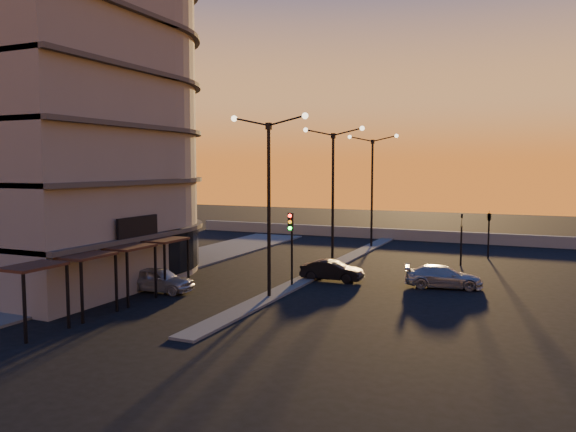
# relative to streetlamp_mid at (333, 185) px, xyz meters

# --- Properties ---
(ground) EXTENTS (120.00, 120.00, 0.00)m
(ground) POSITION_rel_streetlamp_mid_xyz_m (0.00, -10.00, -5.59)
(ground) COLOR black
(ground) RESTS_ON ground
(sidewalk_west) EXTENTS (5.00, 40.00, 0.12)m
(sidewalk_west) POSITION_rel_streetlamp_mid_xyz_m (-10.50, -6.00, -5.53)
(sidewalk_west) COLOR #51514E
(sidewalk_west) RESTS_ON ground
(median) EXTENTS (1.20, 36.00, 0.12)m
(median) POSITION_rel_streetlamp_mid_xyz_m (0.00, 0.00, -5.53)
(median) COLOR #51514E
(median) RESTS_ON ground
(parapet) EXTENTS (44.00, 0.50, 1.00)m
(parapet) POSITION_rel_streetlamp_mid_xyz_m (2.00, 16.00, -5.09)
(parapet) COLOR gray
(parapet) RESTS_ON ground
(building) EXTENTS (14.35, 17.08, 25.00)m
(building) POSITION_rel_streetlamp_mid_xyz_m (-14.00, -9.97, 6.32)
(building) COLOR slate
(building) RESTS_ON ground
(streetlamp_near) EXTENTS (4.32, 0.32, 9.51)m
(streetlamp_near) POSITION_rel_streetlamp_mid_xyz_m (0.00, -10.00, 0.00)
(streetlamp_near) COLOR black
(streetlamp_near) RESTS_ON ground
(streetlamp_mid) EXTENTS (4.32, 0.32, 9.51)m
(streetlamp_mid) POSITION_rel_streetlamp_mid_xyz_m (0.00, 0.00, 0.00)
(streetlamp_mid) COLOR black
(streetlamp_mid) RESTS_ON ground
(streetlamp_far) EXTENTS (4.32, 0.32, 9.51)m
(streetlamp_far) POSITION_rel_streetlamp_mid_xyz_m (0.00, 10.00, 0.00)
(streetlamp_far) COLOR black
(streetlamp_far) RESTS_ON ground
(traffic_light_main) EXTENTS (0.28, 0.44, 4.25)m
(traffic_light_main) POSITION_rel_streetlamp_mid_xyz_m (0.00, -7.13, -2.70)
(traffic_light_main) COLOR black
(traffic_light_main) RESTS_ON ground
(signal_east_a) EXTENTS (0.13, 0.16, 3.60)m
(signal_east_a) POSITION_rel_streetlamp_mid_xyz_m (8.00, 4.00, -3.66)
(signal_east_a) COLOR black
(signal_east_a) RESTS_ON ground
(signal_east_b) EXTENTS (0.42, 1.99, 3.60)m
(signal_east_b) POSITION_rel_streetlamp_mid_xyz_m (9.50, 8.00, -2.49)
(signal_east_b) COLOR black
(signal_east_b) RESTS_ON ground
(car_hatchback) EXTENTS (4.09, 1.91, 1.36)m
(car_hatchback) POSITION_rel_streetlamp_mid_xyz_m (-6.19, -11.11, -4.91)
(car_hatchback) COLOR #B2B4BA
(car_hatchback) RESTS_ON ground
(car_sedan) EXTENTS (3.75, 1.44, 1.22)m
(car_sedan) POSITION_rel_streetlamp_mid_xyz_m (1.50, -4.41, -4.98)
(car_sedan) COLOR black
(car_sedan) RESTS_ON ground
(car_wagon) EXTENTS (4.57, 2.58, 1.25)m
(car_wagon) POSITION_rel_streetlamp_mid_xyz_m (7.94, -3.73, -4.97)
(car_wagon) COLOR #9DA1A5
(car_wagon) RESTS_ON ground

